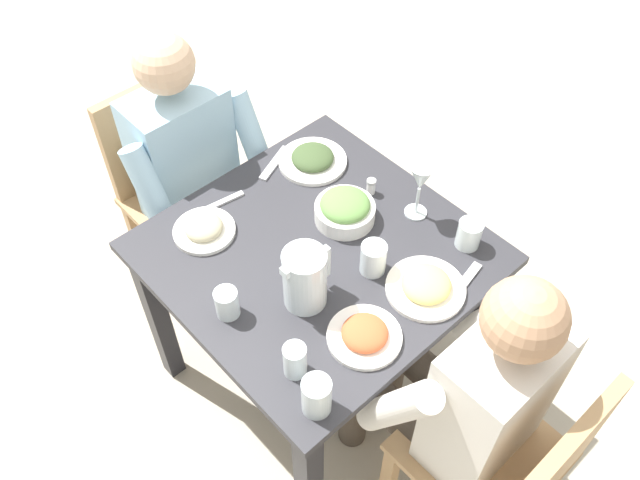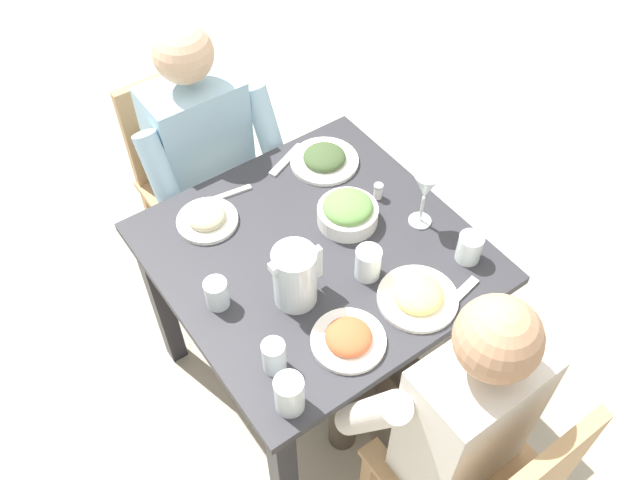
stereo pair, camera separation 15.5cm
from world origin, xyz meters
name	(u,v)px [view 2 (the right image)]	position (x,y,z in m)	size (l,w,h in m)	color
ground_plane	(316,373)	(0.00, 0.00, 0.00)	(8.00, 8.00, 0.00)	#B7AD99
dining_table	(315,276)	(0.00, 0.00, 0.61)	(0.88, 0.88, 0.74)	#2D2D33
chair_far	(193,170)	(-0.04, 0.75, 0.49)	(0.40, 0.40, 0.87)	tan
diner_near	(440,402)	(0.01, -0.55, 0.64)	(0.48, 0.53, 1.17)	silver
diner_far	(215,173)	(-0.04, 0.55, 0.64)	(0.48, 0.53, 1.17)	#9EC6E0
water_pitcher	(295,276)	(-0.14, -0.11, 0.83)	(0.16, 0.12, 0.19)	silver
salad_bowl	(348,211)	(0.15, 0.04, 0.78)	(0.18, 0.18, 0.09)	white
plate_dolmas	(324,159)	(0.24, 0.29, 0.75)	(0.23, 0.23, 0.05)	white
plate_beans	(207,218)	(-0.20, 0.28, 0.76)	(0.19, 0.19, 0.05)	white
plate_rice_curry	(348,338)	(-0.11, -0.31, 0.76)	(0.20, 0.20, 0.05)	white
plate_fries	(418,296)	(0.13, -0.31, 0.76)	(0.22, 0.22, 0.06)	white
water_glass_center	(289,394)	(-0.34, -0.37, 0.79)	(0.07, 0.07, 0.11)	silver
water_glass_near_left	(368,263)	(0.07, -0.16, 0.79)	(0.07, 0.07, 0.10)	silver
water_glass_far_right	(216,293)	(-0.33, 0.00, 0.78)	(0.07, 0.07, 0.09)	silver
water_glass_far_left	(469,248)	(0.34, -0.28, 0.78)	(0.07, 0.07, 0.09)	silver
water_glass_near_right	(274,356)	(-0.31, -0.26, 0.79)	(0.06, 0.06, 0.10)	silver
wine_glass	(425,189)	(0.32, -0.10, 0.88)	(0.08, 0.08, 0.20)	silver
salt_shaker	(378,191)	(0.28, 0.06, 0.77)	(0.03, 0.03, 0.05)	white
fork_near	(286,160)	(0.14, 0.37, 0.74)	(0.17, 0.03, 0.01)	silver
knife_near	(224,196)	(-0.11, 0.34, 0.74)	(0.18, 0.02, 0.01)	silver
fork_far	(458,297)	(0.22, -0.37, 0.74)	(0.17, 0.03, 0.01)	silver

